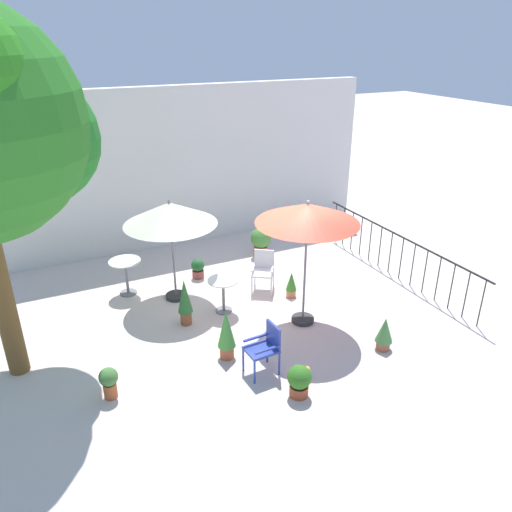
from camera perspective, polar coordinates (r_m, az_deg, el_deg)
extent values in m
plane|color=beige|center=(10.15, 0.92, -5.93)|extent=(60.00, 60.00, 0.00)
cube|color=silver|center=(12.95, -7.35, 10.30)|extent=(9.68, 0.30, 4.00)
cube|color=black|center=(11.47, 16.17, 2.34)|extent=(0.03, 5.21, 0.03)
cylinder|color=black|center=(10.20, 24.68, -5.03)|extent=(0.02, 0.02, 1.00)
cylinder|color=black|center=(10.40, 23.17, -4.16)|extent=(0.02, 0.02, 1.00)
cylinder|color=black|center=(10.61, 21.71, -3.32)|extent=(0.02, 0.02, 1.00)
cylinder|color=black|center=(10.83, 20.32, -2.51)|extent=(0.02, 0.02, 1.00)
cylinder|color=black|center=(11.06, 18.98, -1.74)|extent=(0.02, 0.02, 1.00)
cylinder|color=black|center=(11.29, 17.70, -0.99)|extent=(0.02, 0.02, 1.00)
cylinder|color=black|center=(11.53, 16.48, -0.28)|extent=(0.02, 0.02, 1.00)
cylinder|color=black|center=(11.78, 15.30, 0.41)|extent=(0.02, 0.02, 1.00)
cylinder|color=black|center=(12.04, 14.18, 1.07)|extent=(0.02, 0.02, 1.00)
cylinder|color=black|center=(12.30, 13.10, 1.69)|extent=(0.02, 0.02, 1.00)
cylinder|color=black|center=(12.57, 12.06, 2.30)|extent=(0.02, 0.02, 1.00)
cylinder|color=black|center=(12.84, 11.07, 2.87)|extent=(0.02, 0.02, 1.00)
cylinder|color=black|center=(13.12, 10.12, 3.42)|extent=(0.02, 0.02, 1.00)
cylinder|color=black|center=(13.40, 9.21, 3.95)|extent=(0.02, 0.02, 1.00)
cylinder|color=brown|center=(8.61, -27.37, -4.05)|extent=(0.32, 0.32, 2.86)
sphere|color=#1F7222|center=(8.20, -24.62, 12.17)|extent=(2.01, 2.01, 2.01)
cylinder|color=#2D2D2D|center=(10.60, -9.23, -4.59)|extent=(0.44, 0.44, 0.08)
cylinder|color=slate|center=(10.15, -9.62, 0.44)|extent=(0.04, 0.04, 2.12)
cone|color=beige|center=(9.84, -9.96, 4.89)|extent=(1.87, 1.87, 0.45)
sphere|color=slate|center=(9.76, -10.06, 6.29)|extent=(0.06, 0.06, 0.06)
cylinder|color=#2D2D2D|center=(9.71, 5.43, -7.32)|extent=(0.44, 0.44, 0.08)
cylinder|color=slate|center=(9.15, 5.72, -1.12)|extent=(0.04, 0.04, 2.41)
cone|color=#DB4C34|center=(8.75, 6.00, 4.95)|extent=(1.88, 1.88, 0.36)
sphere|color=slate|center=(8.68, 6.06, 6.25)|extent=(0.06, 0.06, 0.06)
cylinder|color=silver|center=(9.69, -3.85, -2.84)|extent=(0.61, 0.61, 0.02)
cylinder|color=slate|center=(9.85, -3.79, -4.68)|extent=(0.06, 0.06, 0.69)
cylinder|color=slate|center=(10.02, -3.73, -6.32)|extent=(0.34, 0.34, 0.03)
cylinder|color=white|center=(10.66, -14.99, -0.59)|extent=(0.66, 0.66, 0.02)
cylinder|color=slate|center=(10.83, -14.77, -2.46)|extent=(0.06, 0.06, 0.76)
cylinder|color=slate|center=(10.99, -14.57, -4.15)|extent=(0.36, 0.36, 0.03)
cube|color=silver|center=(10.55, 0.81, -1.94)|extent=(0.65, 0.65, 0.04)
cube|color=silver|center=(10.65, 0.97, -0.30)|extent=(0.38, 0.27, 0.42)
cube|color=silver|center=(10.52, -0.31, -1.28)|extent=(0.28, 0.38, 0.03)
cube|color=silver|center=(10.47, 1.93, -1.42)|extent=(0.28, 0.38, 0.03)
cylinder|color=silver|center=(10.48, -0.49, -3.54)|extent=(0.04, 0.04, 0.42)
cylinder|color=silver|center=(10.44, 1.77, -3.69)|extent=(0.04, 0.04, 0.42)
cylinder|color=silver|center=(10.88, -0.14, -2.43)|extent=(0.04, 0.04, 0.42)
cylinder|color=silver|center=(10.83, 2.05, -2.58)|extent=(0.04, 0.04, 0.42)
cube|color=#2B3E99|center=(8.12, 0.60, -10.81)|extent=(0.52, 0.45, 0.04)
cube|color=#2B3E99|center=(8.09, 2.04, -9.10)|extent=(0.06, 0.41, 0.39)
cube|color=#2B3E99|center=(8.19, -0.07, -9.44)|extent=(0.45, 0.07, 0.03)
cube|color=#2B3E99|center=(7.91, 1.31, -10.80)|extent=(0.45, 0.07, 0.03)
cylinder|color=#2B3E99|center=(8.31, -1.50, -11.89)|extent=(0.04, 0.04, 0.43)
cylinder|color=#2B3E99|center=(8.03, -0.17, -13.34)|extent=(0.04, 0.04, 0.43)
cylinder|color=#2B3E99|center=(8.49, 1.32, -11.00)|extent=(0.04, 0.04, 0.43)
cylinder|color=#2B3E99|center=(8.22, 2.71, -12.37)|extent=(0.04, 0.04, 0.43)
cylinder|color=#B85130|center=(12.32, 0.57, 0.57)|extent=(0.35, 0.35, 0.28)
cylinder|color=#382819|center=(12.26, 0.57, 1.12)|extent=(0.31, 0.31, 0.02)
sphere|color=#3F7A31|center=(12.17, 0.57, 2.10)|extent=(0.51, 0.51, 0.51)
cylinder|color=brown|center=(11.35, -6.72, -2.05)|extent=(0.27, 0.27, 0.19)
cylinder|color=#382819|center=(11.32, -6.74, -1.68)|extent=(0.23, 0.23, 0.02)
sphere|color=#1F5628|center=(11.26, -6.78, -1.05)|extent=(0.30, 0.30, 0.30)
cylinder|color=brown|center=(7.92, 4.99, -15.24)|extent=(0.30, 0.30, 0.18)
cylinder|color=#382819|center=(7.87, 5.01, -14.79)|extent=(0.26, 0.26, 0.02)
sphere|color=#2F6C1E|center=(7.76, 5.05, -13.81)|extent=(0.38, 0.38, 0.38)
sphere|color=gold|center=(7.84, 5.51, -13.31)|extent=(0.07, 0.07, 0.07)
sphere|color=gold|center=(7.87, 4.49, -13.20)|extent=(0.10, 0.10, 0.10)
sphere|color=gold|center=(7.72, 5.93, -14.05)|extent=(0.07, 0.07, 0.07)
sphere|color=gold|center=(7.78, 5.96, -12.94)|extent=(0.10, 0.10, 0.10)
cylinder|color=brown|center=(9.64, -8.10, -7.06)|extent=(0.22, 0.22, 0.27)
cylinder|color=#382819|center=(9.57, -8.15, -6.42)|extent=(0.19, 0.19, 0.02)
cone|color=#2B622C|center=(9.40, -8.27, -4.60)|extent=(0.28, 0.28, 0.68)
cylinder|color=#C57048|center=(10.52, 4.08, -4.30)|extent=(0.20, 0.20, 0.16)
cylinder|color=#382819|center=(10.49, 4.09, -3.96)|extent=(0.18, 0.18, 0.02)
cone|color=#3E892B|center=(10.39, 4.13, -2.91)|extent=(0.23, 0.23, 0.42)
cylinder|color=#A6522B|center=(8.16, -16.53, -14.69)|extent=(0.21, 0.21, 0.25)
cylinder|color=#382819|center=(8.08, -16.63, -14.04)|extent=(0.18, 0.18, 0.02)
sphere|color=#427334|center=(8.00, -16.75, -13.28)|extent=(0.29, 0.29, 0.29)
cylinder|color=#93523B|center=(9.16, 14.50, -9.94)|extent=(0.24, 0.24, 0.17)
cylinder|color=#382819|center=(9.12, 14.55, -9.55)|extent=(0.21, 0.21, 0.02)
cone|color=#4D8B45|center=(8.98, 14.71, -8.26)|extent=(0.31, 0.31, 0.47)
cylinder|color=#A45033|center=(8.67, -3.39, -10.97)|extent=(0.24, 0.24, 0.24)
cylinder|color=#382819|center=(8.60, -3.41, -10.38)|extent=(0.21, 0.21, 0.02)
cone|color=#48973B|center=(8.40, -3.47, -8.38)|extent=(0.32, 0.32, 0.70)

